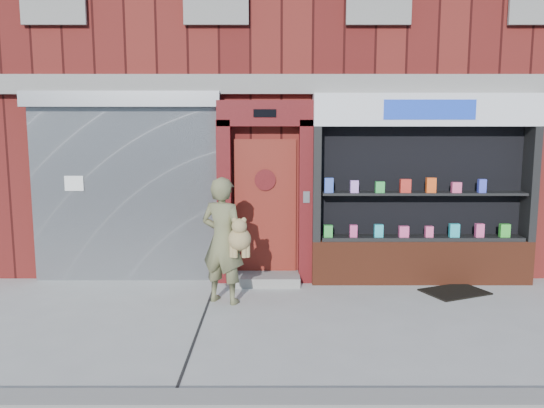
{
  "coord_description": "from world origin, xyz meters",
  "views": [
    {
      "loc": [
        -0.64,
        -6.53,
        2.44
      ],
      "look_at": [
        -0.64,
        1.0,
        1.39
      ],
      "focal_mm": 35.0,
      "sensor_mm": 36.0,
      "label": 1
    }
  ],
  "objects": [
    {
      "name": "ground",
      "position": [
        0.0,
        0.0,
        0.0
      ],
      "size": [
        80.0,
        80.0,
        0.0
      ],
      "primitive_type": "plane",
      "color": "#9E9E99",
      "rests_on": "ground"
    },
    {
      "name": "building",
      "position": [
        -0.0,
        5.99,
        4.0
      ],
      "size": [
        12.0,
        8.16,
        8.0
      ],
      "color": "#521412",
      "rests_on": "ground"
    },
    {
      "name": "shutter_bay",
      "position": [
        -3.0,
        1.93,
        1.72
      ],
      "size": [
        3.1,
        0.3,
        3.04
      ],
      "color": "gray",
      "rests_on": "ground"
    },
    {
      "name": "doormat",
      "position": [
        2.13,
        1.24,
        0.01
      ],
      "size": [
        1.08,
        0.94,
        0.02
      ],
      "primitive_type": "cube",
      "rotation": [
        0.0,
        0.0,
        0.41
      ],
      "color": "black",
      "rests_on": "ground"
    },
    {
      "name": "curb",
      "position": [
        0.0,
        -2.15,
        0.06
      ],
      "size": [
        60.0,
        0.3,
        0.12
      ],
      "primitive_type": "cube",
      "color": "gray",
      "rests_on": "ground"
    },
    {
      "name": "pharmacy_bay",
      "position": [
        1.75,
        1.81,
        1.37
      ],
      "size": [
        3.5,
        0.41,
        3.0
      ],
      "color": "maroon",
      "rests_on": "ground"
    },
    {
      "name": "red_door_bay",
      "position": [
        -0.75,
        1.86,
        1.46
      ],
      "size": [
        1.52,
        0.58,
        2.9
      ],
      "color": "#4A0C0F",
      "rests_on": "ground"
    },
    {
      "name": "woman",
      "position": [
        -1.31,
        0.78,
        0.91
      ],
      "size": [
        0.79,
        0.66,
        1.8
      ],
      "color": "#666643",
      "rests_on": "ground"
    }
  ]
}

